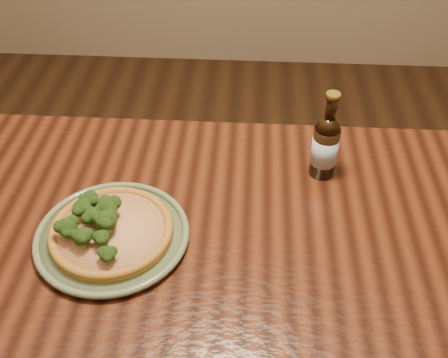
# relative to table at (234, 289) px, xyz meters

# --- Properties ---
(table) EXTENTS (1.60, 0.90, 0.75)m
(table) POSITION_rel_table_xyz_m (0.00, 0.00, 0.00)
(table) COLOR #411C0E
(table) RESTS_ON ground
(plate) EXTENTS (0.31, 0.31, 0.02)m
(plate) POSITION_rel_table_xyz_m (-0.24, 0.04, 0.10)
(plate) COLOR #5F6E4C
(plate) RESTS_ON table
(pizza) EXTENTS (0.24, 0.24, 0.07)m
(pizza) POSITION_rel_table_xyz_m (-0.25, 0.04, 0.12)
(pizza) COLOR #A47025
(pizza) RESTS_ON plate
(beer_bottle) EXTENTS (0.06, 0.06, 0.21)m
(beer_bottle) POSITION_rel_table_xyz_m (0.18, 0.27, 0.17)
(beer_bottle) COLOR black
(beer_bottle) RESTS_ON table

